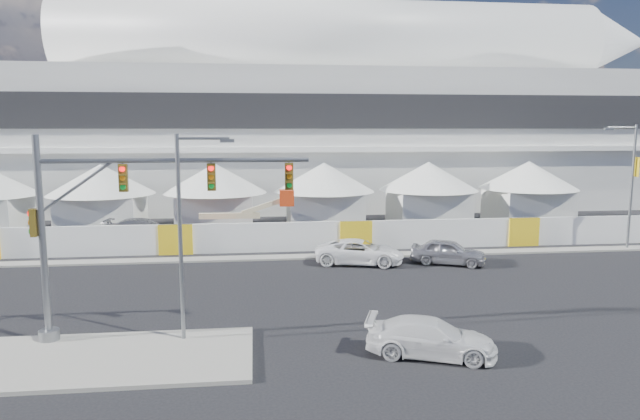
{
  "coord_description": "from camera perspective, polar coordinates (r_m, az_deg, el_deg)",
  "views": [
    {
      "loc": [
        -0.84,
        -23.18,
        8.26
      ],
      "look_at": [
        3.03,
        10.0,
        3.45
      ],
      "focal_mm": 32.0,
      "sensor_mm": 36.0,
      "label": 1
    }
  ],
  "objects": [
    {
      "name": "lot_car_c",
      "position": [
        44.31,
        -17.22,
        -1.86
      ],
      "size": [
        2.7,
        5.69,
        1.6
      ],
      "primitive_type": "imported",
      "rotation": [
        0.0,
        0.0,
        1.49
      ],
      "color": "#9FA0A4",
      "rests_on": "ground"
    },
    {
      "name": "streetlight_curb",
      "position": [
        43.83,
        28.57,
        2.85
      ],
      "size": [
        2.51,
        0.57,
        8.49
      ],
      "color": "slate",
      "rests_on": "ground"
    },
    {
      "name": "stadium",
      "position": [
        65.39,
        1.77,
        9.24
      ],
      "size": [
        80.0,
        24.8,
        21.98
      ],
      "color": "silver",
      "rests_on": "ground"
    },
    {
      "name": "median_island",
      "position": [
        22.38,
        -20.08,
        -13.77
      ],
      "size": [
        10.0,
        5.0,
        0.15
      ],
      "primitive_type": "cube",
      "color": "gray",
      "rests_on": "ground"
    },
    {
      "name": "pickup_curb",
      "position": [
        35.05,
        4.0,
        -4.2
      ],
      "size": [
        3.74,
        5.83,
        1.5
      ],
      "primitive_type": "imported",
      "rotation": [
        0.0,
        0.0,
        1.32
      ],
      "color": "white",
      "rests_on": "ground"
    },
    {
      "name": "pickup_near",
      "position": [
        21.68,
        11.03,
        -12.41
      ],
      "size": [
        3.33,
        5.08,
        1.37
      ],
      "primitive_type": "imported",
      "rotation": [
        0.0,
        0.0,
        1.24
      ],
      "color": "silver",
      "rests_on": "ground"
    },
    {
      "name": "ground",
      "position": [
        24.62,
        -4.4,
        -11.43
      ],
      "size": [
        160.0,
        160.0,
        0.0
      ],
      "primitive_type": "plane",
      "color": "black",
      "rests_on": "ground"
    },
    {
      "name": "tent_row",
      "position": [
        47.47,
        -5.0,
        1.99
      ],
      "size": [
        53.4,
        8.4,
        5.4
      ],
      "color": "white",
      "rests_on": "ground"
    },
    {
      "name": "far_curb",
      "position": [
        42.13,
        23.21,
        -3.7
      ],
      "size": [
        80.0,
        1.2,
        0.12
      ],
      "primitive_type": "cube",
      "color": "gray",
      "rests_on": "ground"
    },
    {
      "name": "sedan_silver",
      "position": [
        35.75,
        12.7,
        -4.1
      ],
      "size": [
        3.5,
        4.85,
        1.53
      ],
      "primitive_type": "imported",
      "rotation": [
        0.0,
        0.0,
        1.15
      ],
      "color": "#ADACB1",
      "rests_on": "ground"
    },
    {
      "name": "lot_car_b",
      "position": [
        47.34,
        23.26,
        -1.53
      ],
      "size": [
        3.44,
        5.09,
        1.61
      ],
      "primitive_type": "imported",
      "rotation": [
        0.0,
        0.0,
        1.93
      ],
      "color": "black",
      "rests_on": "ground"
    },
    {
      "name": "hoarding_fence",
      "position": [
        38.98,
        3.57,
        -2.55
      ],
      "size": [
        70.0,
        0.25,
        2.0
      ],
      "primitive_type": "cube",
      "color": "white",
      "rests_on": "ground"
    },
    {
      "name": "boom_lift",
      "position": [
        40.4,
        -9.8,
        -2.17
      ],
      "size": [
        7.84,
        1.9,
        3.98
      ],
      "rotation": [
        0.0,
        0.0,
        -0.03
      ],
      "color": "red",
      "rests_on": "ground"
    },
    {
      "name": "traffic_mast",
      "position": [
        23.22,
        -21.14,
        -1.63
      ],
      "size": [
        10.47,
        0.77,
        7.87
      ],
      "color": "gray",
      "rests_on": "median_island"
    },
    {
      "name": "streetlight_median",
      "position": [
        22.15,
        -13.31,
        -1.3
      ],
      "size": [
        2.19,
        0.22,
        7.9
      ],
      "color": "slate",
      "rests_on": "median_island"
    }
  ]
}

